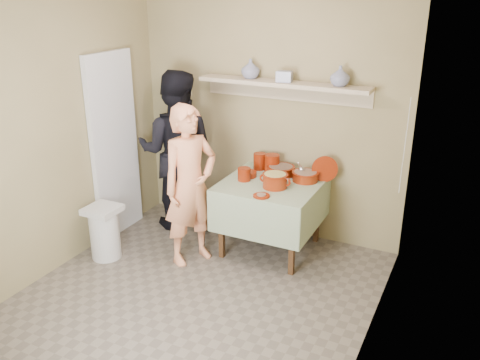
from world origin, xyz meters
The scene contains 22 objects.
ground centered at (0.00, 0.00, 0.00)m, with size 3.50×3.50×0.00m, color #665C50.
tile_panel centered at (-1.46, 0.95, 1.00)m, with size 0.06×0.70×2.00m, color silver.
plate_stack_a centered at (-0.02, 1.58, 0.85)m, with size 0.13×0.13×0.18m, color #6C1503.
plate_stack_b centered at (0.13, 1.57, 0.86)m, with size 0.16×0.16×0.19m, color #6C1503.
bowl_stack centered at (-0.02, 1.20, 0.83)m, with size 0.13×0.13×0.13m, color #6C1503.
empty_bowl centered at (-0.04, 1.32, 0.79)m, with size 0.18×0.18×0.05m, color #6C1503.
propped_lid centered at (0.71, 1.57, 0.88)m, with size 0.26×0.26×0.02m, color #6C1503.
vase_right centered at (0.78, 1.63, 1.82)m, with size 0.19×0.19×0.20m, color navy.
vase_left centered at (-0.17, 1.64, 1.82)m, with size 0.19×0.19×0.20m, color navy.
ceramic_box centered at (0.22, 1.60, 1.77)m, with size 0.15×0.11×0.11m, color navy.
person_cook centered at (-0.38, 0.74, 0.81)m, with size 0.59×0.39×1.61m, color #EF9567.
person_helper centered at (-0.95, 1.37, 0.90)m, with size 0.87×0.68×1.80m, color black.
room_shell centered at (0.00, 0.00, 1.61)m, with size 3.04×3.54×2.62m.
serving_table centered at (0.25, 1.28, 0.64)m, with size 0.97×0.97×0.76m.
cazuela_meat_a centered at (0.25, 1.51, 0.82)m, with size 0.30×0.30×0.10m.
cazuela_meat_b centered at (0.54, 1.46, 0.82)m, with size 0.28×0.28×0.10m.
ladle centered at (0.49, 1.48, 0.87)m, with size 0.08×0.26×0.19m.
cazuela_rice centered at (0.33, 1.16, 0.85)m, with size 0.33×0.25×0.14m.
front_plate centered at (0.31, 0.89, 0.77)m, with size 0.16×0.16×0.03m.
wall_shelf centered at (0.20, 1.65, 1.67)m, with size 1.80×0.25×0.21m.
trash_bin centered at (-1.20, 0.38, 0.28)m, with size 0.32×0.32×0.56m.
electrical_cord centered at (1.47, 1.48, 1.25)m, with size 0.01×0.05×0.90m.
Camera 1 is at (2.07, -3.16, 2.63)m, focal length 38.00 mm.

